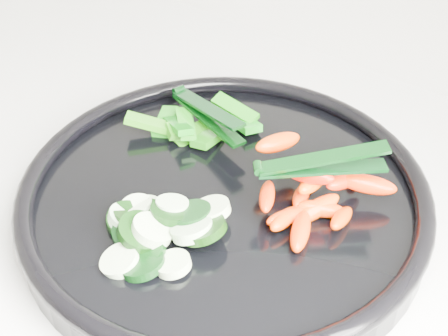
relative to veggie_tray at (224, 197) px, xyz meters
The scene contains 6 objects.
veggie_tray is the anchor object (origin of this frame).
cucumber_pile 0.08m from the veggie_tray, 101.93° to the right, with size 0.11×0.12×0.04m.
carrot_pile 0.08m from the veggie_tray, 30.87° to the left, with size 0.13×0.16×0.05m.
pepper_pile 0.10m from the veggie_tray, 144.13° to the left, with size 0.12×0.11×0.04m.
tong_carrot 0.10m from the veggie_tray, 26.33° to the left, with size 0.09×0.09×0.02m.
tong_pepper 0.10m from the veggie_tray, 139.84° to the left, with size 0.11×0.05×0.02m.
Camera 1 is at (0.07, 1.35, 1.33)m, focal length 50.00 mm.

